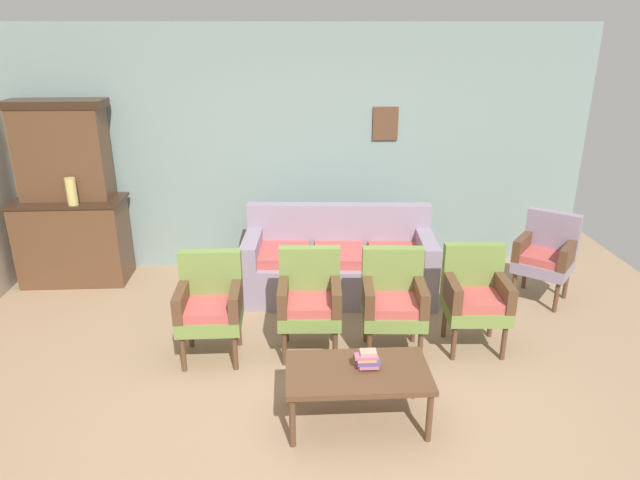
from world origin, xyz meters
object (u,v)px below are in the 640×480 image
Objects in this scene: armchair_row_middle at (475,294)px; book_stack_on_table at (368,360)px; side_cabinet at (74,240)px; armchair_near_couch_end at (393,298)px; armchair_near_cabinet at (210,302)px; wingback_chair_by_fireplace at (546,253)px; vase_on_cabinet at (72,191)px; armchair_by_doorway at (310,298)px; coffee_table at (358,375)px; floral_couch at (339,265)px.

armchair_row_middle reaches higher than book_stack_on_table.
armchair_row_middle is (3.94, -1.59, 0.03)m from side_cabinet.
side_cabinet is 3.61m from armchair_near_couch_end.
armchair_near_cabinet is 1.00× the size of wingback_chair_by_fireplace.
side_cabinet is at bearing 171.74° from wingback_chair_by_fireplace.
vase_on_cabinet is 3.67m from book_stack_on_table.
armchair_row_middle is at bearing 0.00° from armchair_by_doorway.
armchair_near_couch_end is (3.22, -1.64, 0.03)m from side_cabinet.
coffee_table is at bearing -139.08° from wingback_chair_by_fireplace.
armchair_by_doorway and armchair_near_couch_end have the same top height.
armchair_near_couch_end is at bearing 69.50° from book_stack_on_table.
side_cabinet is at bearing 135.89° from armchair_near_cabinet.
armchair_near_cabinet is (-1.18, -1.14, 0.17)m from floral_couch.
coffee_table is (-2.13, -1.85, -0.12)m from wingback_chair_by_fireplace.
side_cabinet is 4.09× the size of vase_on_cabinet.
armchair_row_middle is 5.08× the size of book_stack_on_table.
side_cabinet is at bearing 147.66° from armchair_by_doorway.
side_cabinet is at bearing 158.00° from armchair_row_middle.
armchair_near_couch_end and armchair_row_middle have the same top height.
wingback_chair_by_fireplace is at bearing 15.65° from armchair_near_cabinet.
armchair_by_doorway and armchair_row_middle have the same top height.
armchair_near_couch_end reaches higher than book_stack_on_table.
book_stack_on_table is (0.37, -0.95, -0.02)m from armchair_by_doorway.
floral_couch is 2.21× the size of wingback_chair_by_fireplace.
floral_couch and wingback_chair_by_fireplace have the same top height.
wingback_chair_by_fireplace is (1.00, 0.87, 0.00)m from armchair_row_middle.
armchair_by_doorway is at bearing -180.00° from armchair_row_middle.
coffee_table is at bearing -41.58° from vase_on_cabinet.
side_cabinet reaches higher than book_stack_on_table.
armchair_near_couch_end reaches higher than coffee_table.
side_cabinet is 3.81m from coffee_table.
armchair_near_cabinet is 1.00× the size of armchair_near_couch_end.
wingback_chair_by_fireplace is at bearing -6.30° from vase_on_cabinet.
vase_on_cabinet reaches higher than side_cabinet.
armchair_row_middle is at bearing -138.91° from wingback_chair_by_fireplace.
armchair_near_cabinet is 0.90× the size of coffee_table.
armchair_by_doorway is (-0.34, -1.10, 0.17)m from floral_couch.
coffee_table is (2.81, -2.57, -0.09)m from side_cabinet.
vase_on_cabinet is 0.31× the size of armchair_row_middle.
vase_on_cabinet is 0.14× the size of floral_couch.
armchair_by_doorway is at bearing 176.21° from armchair_near_couch_end.
wingback_chair_by_fireplace is 2.82m from coffee_table.
armchair_near_cabinet and armchair_near_couch_end have the same top height.
vase_on_cabinet is 2.20m from armchair_near_cabinet.
floral_couch is 2.10m from wingback_chair_by_fireplace.
floral_couch is at bearing 107.51° from armchair_near_couch_end.
armchair_by_doorway is at bearing -160.20° from wingback_chair_by_fireplace.
armchair_near_cabinet is 5.08× the size of book_stack_on_table.
armchair_near_cabinet reaches higher than book_stack_on_table.
armchair_near_cabinet is at bearing -177.34° from armchair_by_doorway.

